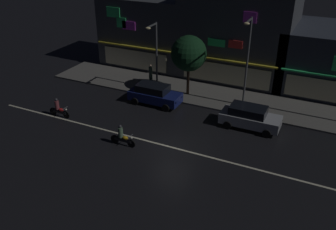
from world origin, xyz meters
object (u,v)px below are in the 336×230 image
object	(u,v)px
motorcycle_following	(122,137)
streetlamp_west	(155,51)
motorcycle_lead	(59,109)
parked_car_near_kerb	(154,94)
streetlamp_mid	(247,56)
traffic_cone	(268,122)
pedestrian_on_sidewalk	(151,74)
parked_car_trailing	(250,117)

from	to	relation	value
motorcycle_following	streetlamp_west	bearing A→B (deg)	-84.72
motorcycle_lead	motorcycle_following	bearing A→B (deg)	-16.93
parked_car_near_kerb	motorcycle_lead	bearing A→B (deg)	-137.13
parked_car_near_kerb	motorcycle_lead	world-z (taller)	parked_car_near_kerb
streetlamp_west	motorcycle_following	bearing A→B (deg)	-76.88
streetlamp_mid	traffic_cone	world-z (taller)	streetlamp_mid
motorcycle_lead	traffic_cone	xyz separation A→B (m)	(14.93, 5.56, -0.36)
parked_car_near_kerb	motorcycle_following	bearing A→B (deg)	-81.25
motorcycle_lead	pedestrian_on_sidewalk	bearing A→B (deg)	64.84
streetlamp_west	pedestrian_on_sidewalk	bearing A→B (deg)	131.35
pedestrian_on_sidewalk	motorcycle_following	distance (m)	10.87
streetlamp_mid	traffic_cone	size ratio (longest dim) A/B	12.98
streetlamp_west	pedestrian_on_sidewalk	world-z (taller)	streetlamp_west
streetlamp_mid	motorcycle_lead	world-z (taller)	streetlamp_mid
streetlamp_mid	parked_car_trailing	bearing A→B (deg)	-65.96
parked_car_near_kerb	traffic_cone	world-z (taller)	parked_car_near_kerb
pedestrian_on_sidewalk	parked_car_near_kerb	bearing A→B (deg)	27.62
streetlamp_west	streetlamp_mid	bearing A→B (deg)	1.50
motorcycle_lead	streetlamp_mid	bearing A→B (deg)	26.89
streetlamp_west	parked_car_trailing	distance (m)	9.99
parked_car_trailing	motorcycle_following	world-z (taller)	parked_car_trailing
traffic_cone	parked_car_trailing	bearing A→B (deg)	-142.95
streetlamp_west	parked_car_near_kerb	world-z (taller)	streetlamp_west
parked_car_near_kerb	parked_car_trailing	xyz separation A→B (m)	(8.10, -0.57, 0.00)
parked_car_trailing	motorcycle_lead	size ratio (longest dim) A/B	2.26
parked_car_trailing	motorcycle_following	distance (m)	9.33
parked_car_trailing	traffic_cone	size ratio (longest dim) A/B	7.82
streetlamp_mid	motorcycle_lead	distance (m)	15.03
streetlamp_west	parked_car_near_kerb	distance (m)	3.79
parked_car_near_kerb	motorcycle_lead	xyz separation A→B (m)	(-5.63, -5.22, -0.24)
pedestrian_on_sidewalk	parked_car_trailing	world-z (taller)	pedestrian_on_sidewalk
streetlamp_mid	parked_car_trailing	world-z (taller)	streetlamp_mid
streetlamp_mid	motorcycle_following	xyz separation A→B (m)	(-5.73, -9.08, -3.72)
streetlamp_west	traffic_cone	xyz separation A→B (m)	(10.35, -1.89, -3.48)
pedestrian_on_sidewalk	traffic_cone	bearing A→B (deg)	69.31
motorcycle_following	traffic_cone	bearing A→B (deg)	-147.68
streetlamp_west	parked_car_near_kerb	xyz separation A→B (m)	(1.05, -2.23, -2.89)
motorcycle_following	motorcycle_lead	bearing A→B (deg)	-19.91
streetlamp_mid	motorcycle_lead	xyz separation A→B (m)	(-12.38, -7.66, -3.72)
pedestrian_on_sidewalk	parked_car_trailing	xyz separation A→B (m)	(10.42, -4.26, -0.08)
streetlamp_mid	traffic_cone	distance (m)	5.24
streetlamp_west	streetlamp_mid	world-z (taller)	streetlamp_mid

